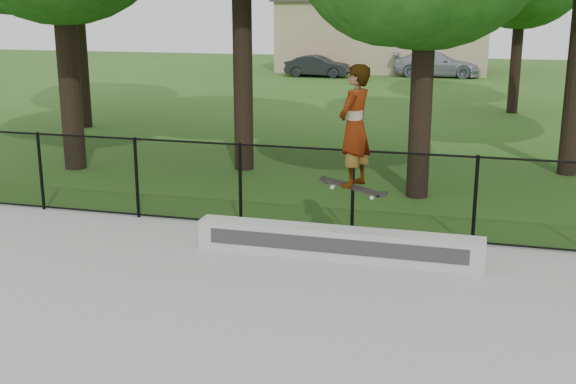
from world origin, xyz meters
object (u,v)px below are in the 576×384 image
at_px(grind_ledge, 337,243).
at_px(car_b, 318,66).
at_px(car_a, 314,65).
at_px(car_c, 436,64).
at_px(skater_airborne, 355,128).

relative_size(grind_ledge, car_b, 1.39).
distance_m(car_a, car_b, 1.35).
bearing_deg(car_b, car_a, 24.44).
height_order(grind_ledge, car_c, car_c).
relative_size(car_a, car_c, 0.69).
height_order(grind_ledge, skater_airborne, skater_airborne).
xyz_separation_m(car_b, skater_airborne, (7.20, -28.60, 1.54)).
relative_size(car_c, skater_airborne, 2.17).
height_order(car_c, skater_airborne, skater_airborne).
bearing_deg(car_a, car_c, -94.80).
bearing_deg(skater_airborne, grind_ledge, 168.72).
bearing_deg(car_b, skater_airborne, -163.74).
bearing_deg(car_c, car_a, 93.54).
relative_size(car_b, skater_airborne, 1.61).
xyz_separation_m(car_b, car_c, (6.27, 1.74, 0.10)).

